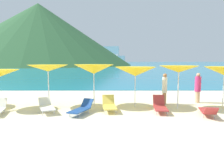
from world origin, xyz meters
TOP-DOWN VIEW (x-y plane):
  - ground_plane at (0.00, 10.00)m, footprint 50.00×100.00m
  - ocean_water at (0.00, 230.32)m, footprint 650.00×440.00m
  - headland_hill at (-40.32, 109.74)m, footprint 99.04×99.04m
  - umbrella_2 at (-4.64, 4.02)m, footprint 2.22×2.22m
  - umbrella_3 at (-2.21, 4.20)m, footprint 2.18×2.18m
  - umbrella_4 at (0.02, 4.01)m, footprint 2.26×2.26m
  - umbrella_5 at (2.20, 3.55)m, footprint 1.99×1.99m
  - umbrella_6 at (4.76, 3.97)m, footprint 2.26×2.26m
  - lounge_chair_1 at (-4.41, 2.80)m, footprint 1.23×1.76m
  - lounge_chair_2 at (3.06, 1.92)m, footprint 0.90×1.73m
  - lounge_chair_4 at (-1.36, 3.02)m, footprint 0.77×1.59m
  - lounge_chair_5 at (-2.65, 2.40)m, footprint 1.12×1.72m
  - lounge_chair_6 at (1.12, 2.81)m, footprint 0.72×1.59m
  - beachgoer_0 at (1.77, 4.65)m, footprint 0.28×0.28m
  - beachgoer_2 at (3.86, 5.16)m, footprint 0.35×0.35m
  - cruise_ship at (-13.86, 234.26)m, footprint 54.39×16.61m

SIDE VIEW (x-z plane):
  - ground_plane at x=0.00m, z-range -0.30..0.00m
  - ocean_water at x=0.00m, z-range 0.00..0.02m
  - lounge_chair_2 at x=3.06m, z-range -0.03..0.57m
  - lounge_chair_5 at x=-2.65m, z-range -0.04..0.59m
  - lounge_chair_1 at x=-4.41m, z-range -0.01..0.61m
  - lounge_chair_6 at x=1.12m, z-range -0.06..0.69m
  - lounge_chair_4 at x=-1.36m, z-range -0.04..0.67m
  - beachgoer_2 at x=3.86m, z-range 0.05..1.82m
  - beachgoer_0 at x=1.77m, z-range 0.08..1.85m
  - umbrella_4 at x=0.02m, z-range 0.83..3.00m
  - umbrella_6 at x=4.76m, z-range 0.86..3.03m
  - umbrella_3 at x=-2.21m, z-range 0.89..3.18m
  - umbrella_5 at x=2.20m, z-range 0.94..3.18m
  - umbrella_2 at x=-4.64m, z-range 0.96..3.24m
  - cruise_ship at x=-13.86m, z-range -2.52..18.55m
  - headland_hill at x=-40.32m, z-range 0.00..32.69m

